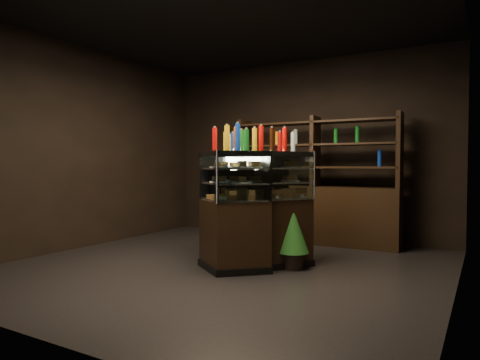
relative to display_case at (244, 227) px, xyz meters
The scene contains 7 objects.
ground 0.54m from the display_case, 124.86° to the right, with size 5.00×5.00×0.00m, color black.
room_shell 1.49m from the display_case, 124.86° to the right, with size 5.02×5.02×3.01m.
display_case is the anchor object (origin of this frame).
food_display 0.56m from the display_case, 86.72° to the right, with size 1.21×1.05×0.43m.
bottles_top 1.07m from the display_case, 93.28° to the left, with size 1.04×0.91×0.30m.
potted_conifer 0.61m from the display_case, 11.12° to the left, with size 0.39×0.39×0.82m.
back_shelving 1.86m from the display_case, 82.49° to the left, with size 2.59×0.50×2.00m.
Camera 1 is at (2.74, -4.37, 1.23)m, focal length 32.00 mm.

